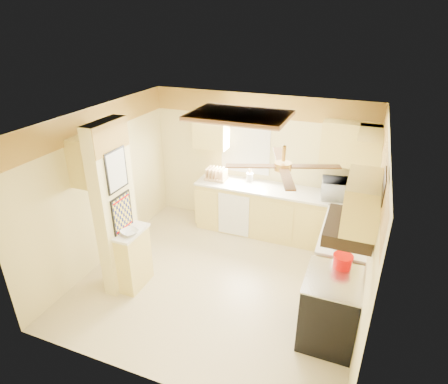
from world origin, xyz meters
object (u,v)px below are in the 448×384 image
at_px(bowl, 130,232).
at_px(stove, 330,308).
at_px(kettle, 340,244).
at_px(microwave, 340,189).
at_px(dutch_oven, 343,261).

bearing_deg(bowl, stove, 1.46).
bearing_deg(kettle, microwave, 95.92).
relative_size(microwave, kettle, 2.49).
bearing_deg(bowl, microwave, 40.56).
bearing_deg(stove, kettle, 90.66).
height_order(stove, bowl, bowl).
height_order(bowl, kettle, kettle).
bearing_deg(dutch_oven, stove, -102.15).
bearing_deg(microwave, kettle, 86.59).
relative_size(stove, microwave, 1.55).
bearing_deg(microwave, stove, 85.21).
xyz_separation_m(stove, bowl, (-2.77, -0.07, 0.51)).
distance_m(stove, bowl, 2.81).
bearing_deg(kettle, stove, -89.34).
relative_size(microwave, dutch_oven, 2.44).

